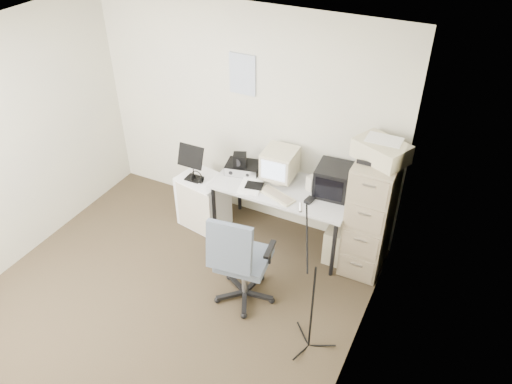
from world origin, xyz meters
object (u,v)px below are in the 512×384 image
at_px(desk, 282,214).
at_px(filing_cabinet, 370,215).
at_px(side_cart, 204,201).
at_px(office_chair, 244,257).

bearing_deg(desk, filing_cabinet, 1.81).
relative_size(desk, side_cart, 2.34).
xyz_separation_m(office_chair, side_cart, (-0.97, 0.84, -0.21)).
relative_size(filing_cabinet, side_cart, 2.03).
bearing_deg(office_chair, filing_cabinet, 39.73).
distance_m(desk, side_cart, 0.95).
height_order(office_chair, side_cart, office_chair).
distance_m(filing_cabinet, office_chair, 1.37).
distance_m(office_chair, side_cart, 1.30).
relative_size(desk, office_chair, 1.43).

